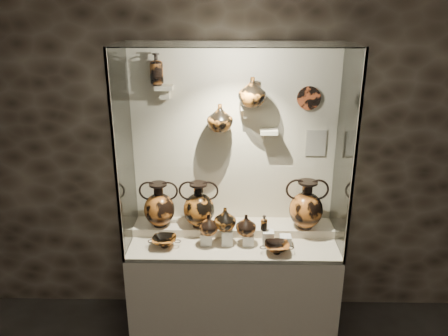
# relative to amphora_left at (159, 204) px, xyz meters

# --- Properties ---
(wall_back) EXTENTS (5.00, 0.02, 3.20)m
(wall_back) POSITION_rel_amphora_left_xyz_m (0.62, 0.19, 0.51)
(wall_back) COLOR #2D241C
(wall_back) RESTS_ON ground
(plinth) EXTENTS (1.70, 0.60, 0.80)m
(plinth) POSITION_rel_amphora_left_xyz_m (0.62, -0.13, -0.69)
(plinth) COLOR beige
(plinth) RESTS_ON floor
(front_tier) EXTENTS (1.68, 0.58, 0.03)m
(front_tier) POSITION_rel_amphora_left_xyz_m (0.62, -0.13, -0.28)
(front_tier) COLOR beige
(front_tier) RESTS_ON plinth
(rear_tier) EXTENTS (1.70, 0.25, 0.10)m
(rear_tier) POSITION_rel_amphora_left_xyz_m (0.62, 0.04, -0.24)
(rear_tier) COLOR beige
(rear_tier) RESTS_ON plinth
(back_panel) EXTENTS (1.70, 0.03, 1.60)m
(back_panel) POSITION_rel_amphora_left_xyz_m (0.62, 0.18, 0.51)
(back_panel) COLOR beige
(back_panel) RESTS_ON plinth
(glass_front) EXTENTS (1.70, 0.01, 1.60)m
(glass_front) POSITION_rel_amphora_left_xyz_m (0.62, -0.43, 0.51)
(glass_front) COLOR white
(glass_front) RESTS_ON plinth
(glass_left) EXTENTS (0.01, 0.60, 1.60)m
(glass_left) POSITION_rel_amphora_left_xyz_m (-0.22, -0.13, 0.51)
(glass_left) COLOR white
(glass_left) RESTS_ON plinth
(glass_right) EXTENTS (0.01, 0.60, 1.60)m
(glass_right) POSITION_rel_amphora_left_xyz_m (1.47, -0.13, 0.51)
(glass_right) COLOR white
(glass_right) RESTS_ON plinth
(glass_top) EXTENTS (1.70, 0.60, 0.01)m
(glass_top) POSITION_rel_amphora_left_xyz_m (0.62, -0.13, 1.30)
(glass_top) COLOR white
(glass_top) RESTS_ON back_panel
(frame_post_left) EXTENTS (0.02, 0.02, 1.60)m
(frame_post_left) POSITION_rel_amphora_left_xyz_m (-0.22, -0.42, 0.51)
(frame_post_left) COLOR gray
(frame_post_left) RESTS_ON plinth
(frame_post_right) EXTENTS (0.02, 0.02, 1.60)m
(frame_post_right) POSITION_rel_amphora_left_xyz_m (1.46, -0.42, 0.51)
(frame_post_right) COLOR gray
(frame_post_right) RESTS_ON plinth
(pedestal_a) EXTENTS (0.09, 0.09, 0.10)m
(pedestal_a) POSITION_rel_amphora_left_xyz_m (0.40, -0.18, -0.21)
(pedestal_a) COLOR silver
(pedestal_a) RESTS_ON front_tier
(pedestal_b) EXTENTS (0.09, 0.09, 0.13)m
(pedestal_b) POSITION_rel_amphora_left_xyz_m (0.57, -0.18, -0.20)
(pedestal_b) COLOR silver
(pedestal_b) RESTS_ON front_tier
(pedestal_c) EXTENTS (0.09, 0.09, 0.09)m
(pedestal_c) POSITION_rel_amphora_left_xyz_m (0.74, -0.18, -0.22)
(pedestal_c) COLOR silver
(pedestal_c) RESTS_ON front_tier
(pedestal_d) EXTENTS (0.09, 0.09, 0.12)m
(pedestal_d) POSITION_rel_amphora_left_xyz_m (0.90, -0.18, -0.20)
(pedestal_d) COLOR silver
(pedestal_d) RESTS_ON front_tier
(pedestal_e) EXTENTS (0.09, 0.09, 0.08)m
(pedestal_e) POSITION_rel_amphora_left_xyz_m (1.04, -0.18, -0.22)
(pedestal_e) COLOR silver
(pedestal_e) RESTS_ON front_tier
(bracket_ul) EXTENTS (0.14, 0.12, 0.04)m
(bracket_ul) POSITION_rel_amphora_left_xyz_m (0.07, 0.11, 0.96)
(bracket_ul) COLOR beige
(bracket_ul) RESTS_ON back_panel
(bracket_ca) EXTENTS (0.14, 0.12, 0.04)m
(bracket_ca) POSITION_rel_amphora_left_xyz_m (0.52, 0.11, 0.61)
(bracket_ca) COLOR beige
(bracket_ca) RESTS_ON back_panel
(bracket_cb) EXTENTS (0.10, 0.12, 0.04)m
(bracket_cb) POSITION_rel_amphora_left_xyz_m (0.72, 0.11, 0.81)
(bracket_cb) COLOR beige
(bracket_cb) RESTS_ON back_panel
(bracket_cc) EXTENTS (0.14, 0.12, 0.04)m
(bracket_cc) POSITION_rel_amphora_left_xyz_m (0.90, 0.11, 0.61)
(bracket_cc) COLOR beige
(bracket_cc) RESTS_ON back_panel
(amphora_left) EXTENTS (0.34, 0.34, 0.39)m
(amphora_left) POSITION_rel_amphora_left_xyz_m (0.00, 0.00, 0.00)
(amphora_left) COLOR #A2561F
(amphora_left) RESTS_ON rear_tier
(amphora_mid) EXTENTS (0.40, 0.40, 0.39)m
(amphora_mid) POSITION_rel_amphora_left_xyz_m (0.33, -0.00, 0.00)
(amphora_mid) COLOR #B0611F
(amphora_mid) RESTS_ON rear_tier
(amphora_right) EXTENTS (0.37, 0.37, 0.42)m
(amphora_right) POSITION_rel_amphora_left_xyz_m (1.22, -0.01, 0.02)
(amphora_right) COLOR #A2561F
(amphora_right) RESTS_ON rear_tier
(jug_a) EXTENTS (0.18, 0.18, 0.17)m
(jug_a) POSITION_rel_amphora_left_xyz_m (0.42, -0.20, -0.08)
(jug_a) COLOR #A2561F
(jug_a) RESTS_ON pedestal_a
(jug_b) EXTENTS (0.21, 0.21, 0.19)m
(jug_b) POSITION_rel_amphora_left_xyz_m (0.55, -0.17, -0.04)
(jug_b) COLOR #B0611F
(jug_b) RESTS_ON pedestal_b
(jug_c) EXTENTS (0.22, 0.22, 0.17)m
(jug_c) POSITION_rel_amphora_left_xyz_m (0.72, -0.18, -0.09)
(jug_c) COLOR #A2561F
(jug_c) RESTS_ON pedestal_c
(lekythos_small) EXTENTS (0.08, 0.08, 0.15)m
(lekythos_small) POSITION_rel_amphora_left_xyz_m (0.87, -0.17, -0.07)
(lekythos_small) COLOR #B0611F
(lekythos_small) RESTS_ON pedestal_d
(kylix_left) EXTENTS (0.30, 0.27, 0.10)m
(kylix_left) POSITION_rel_amphora_left_xyz_m (0.07, -0.24, -0.21)
(kylix_left) COLOR #B0611F
(kylix_left) RESTS_ON front_tier
(kylix_right) EXTENTS (0.32, 0.30, 0.10)m
(kylix_right) POSITION_rel_amphora_left_xyz_m (0.96, -0.32, -0.21)
(kylix_right) COLOR #A2561F
(kylix_right) RESTS_ON front_tier
(lekythos_tall) EXTENTS (0.14, 0.14, 0.28)m
(lekythos_tall) POSITION_rel_amphora_left_xyz_m (0.02, 0.10, 1.11)
(lekythos_tall) COLOR #A2561F
(lekythos_tall) RESTS_ON bracket_ul
(ovoid_vase_a) EXTENTS (0.25, 0.25, 0.22)m
(ovoid_vase_a) POSITION_rel_amphora_left_xyz_m (0.51, 0.05, 0.73)
(ovoid_vase_a) COLOR #B0611F
(ovoid_vase_a) RESTS_ON bracket_ca
(ovoid_vase_b) EXTENTS (0.27, 0.27, 0.23)m
(ovoid_vase_b) POSITION_rel_amphora_left_xyz_m (0.76, 0.05, 0.94)
(ovoid_vase_b) COLOR #B0611F
(ovoid_vase_b) RESTS_ON bracket_cb
(wall_plate) EXTENTS (0.19, 0.02, 0.19)m
(wall_plate) POSITION_rel_amphora_left_xyz_m (1.22, 0.15, 0.87)
(wall_plate) COLOR #C04F26
(wall_plate) RESTS_ON back_panel
(info_placard) EXTENTS (0.17, 0.01, 0.22)m
(info_placard) POSITION_rel_amphora_left_xyz_m (1.30, 0.16, 0.49)
(info_placard) COLOR beige
(info_placard) RESTS_ON back_panel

